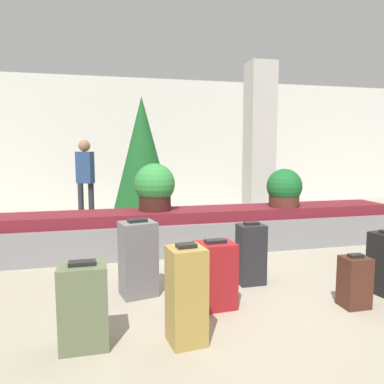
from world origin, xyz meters
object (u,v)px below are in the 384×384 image
Objects in this scene: traveler_0 at (85,174)px; decorated_tree at (142,158)px; suitcase_1 at (186,295)px; pillar at (259,142)px; suitcase_6 at (355,282)px; potted_plant_1 at (284,189)px; suitcase_0 at (215,275)px; suitcase_2 at (138,259)px; suitcase_5 at (84,306)px; potted_plant_0 at (155,187)px; suitcase_4 at (251,254)px.

traveler_0 is 0.68× the size of decorated_tree.
suitcase_1 is 0.47× the size of traveler_0.
pillar reaches higher than suitcase_6.
suitcase_6 is at bearing -100.60° from potted_plant_1.
suitcase_0 is 0.83× the size of suitcase_2.
pillar is 4.86× the size of suitcase_5.
pillar is 1.96× the size of traveler_0.
suitcase_2 is at bearing -148.32° from potted_plant_1.
traveler_0 is at bearing 112.98° from potted_plant_0.
suitcase_6 is at bearing -49.40° from suitcase_4.
suitcase_5 is (-3.35, -4.48, -1.28)m from pillar.
suitcase_1 is 0.32× the size of decorated_tree.
suitcase_2 is 1.23m from suitcase_4.
pillar reaches higher than suitcase_5.
traveler_0 is (-2.98, 2.57, 0.11)m from potted_plant_1.
pillar reaches higher than suitcase_4.
suitcase_1 is at bearing 128.25° from traveler_0.
suitcase_2 is 1.36× the size of potted_plant_1.
suitcase_4 is (-1.64, -3.54, -1.27)m from pillar.
potted_plant_0 is 0.28× the size of decorated_tree.
suitcase_1 is at bearing -93.01° from potted_plant_0.
suitcase_1 is 4.33m from decorated_tree.
suitcase_4 is 0.42× the size of traveler_0.
suitcase_2 is at bearing -97.22° from decorated_tree.
suitcase_0 is 2.14m from potted_plant_0.
traveler_0 reaches higher than potted_plant_1.
potted_plant_0 reaches higher than suitcase_1.
potted_plant_1 reaches higher than suitcase_5.
suitcase_1 is 1.13× the size of suitcase_4.
traveler_0 is (-0.64, 4.02, 0.59)m from suitcase_2.
potted_plant_1 is at bearing 43.30° from suitcase_1.
suitcase_5 is 1.15× the size of potted_plant_1.
suitcase_2 is at bearing 97.82° from suitcase_1.
decorated_tree reaches higher than suitcase_0.
pillar is at bearing 64.56° from suitcase_4.
traveler_0 is at bearing 92.00° from suitcase_5.
potted_plant_1 reaches higher than suitcase_1.
suitcase_6 is at bearing 3.63° from suitcase_5.
suitcase_4 is at bearing 131.65° from suitcase_6.
suitcase_0 is 1.28× the size of suitcase_6.
suitcase_0 is at bearing 134.35° from traveler_0.
decorated_tree reaches higher than potted_plant_1.
potted_plant_0 is at bearing 123.64° from suitcase_6.
suitcase_6 is at bearing 2.35° from suitcase_1.
decorated_tree is (0.15, 4.23, 0.92)m from suitcase_1.
suitcase_4 reaches higher than suitcase_5.
suitcase_1 is at bearing -91.97° from decorated_tree.
suitcase_0 is at bearing -139.05° from suitcase_4.
suitcase_4 is at bearing -61.66° from potted_plant_0.
traveler_0 reaches higher than suitcase_6.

